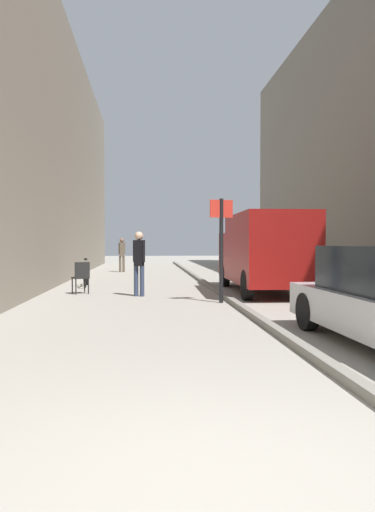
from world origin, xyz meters
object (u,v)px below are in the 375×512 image
pedestrian_main_foreground (122,252)px  pedestrian_mid_block (139,259)px  street_sign_post (221,241)px  bicycle_leaning (86,275)px  cafe_chair_near_window (81,275)px  delivery_van (263,251)px

pedestrian_main_foreground → pedestrian_mid_block: (1.04, -11.02, 0.03)m
street_sign_post → bicycle_leaning: 6.26m
pedestrian_main_foreground → cafe_chair_near_window: size_ratio=1.87×
cafe_chair_near_window → pedestrian_main_foreground: bearing=61.5°
delivery_van → cafe_chair_near_window: bearing=-179.4°
pedestrian_main_foreground → bicycle_leaning: (-0.82, -7.88, -0.63)m
delivery_van → street_sign_post: street_sign_post is taller
pedestrian_mid_block → delivery_van: delivery_van is taller
bicycle_leaning → cafe_chair_near_window: bicycle_leaning is taller
delivery_van → street_sign_post: size_ratio=2.12×
pedestrian_mid_block → bicycle_leaning: 3.71m
pedestrian_main_foreground → street_sign_post: street_sign_post is taller
bicycle_leaning → cafe_chair_near_window: (0.16, -2.37, 0.17)m
pedestrian_main_foreground → pedestrian_mid_block: 11.07m
cafe_chair_near_window → delivery_van: bearing=-25.6°
pedestrian_mid_block → delivery_van: (3.73, 0.69, 0.21)m
pedestrian_main_foreground → bicycle_leaning: 7.95m
pedestrian_mid_block → cafe_chair_near_window: (-1.70, 0.76, -0.50)m
delivery_van → bicycle_leaning: (-5.59, 2.45, -0.88)m
delivery_van → bicycle_leaning: 6.17m
pedestrian_main_foreground → bicycle_leaning: bearing=-102.5°
bicycle_leaning → pedestrian_main_foreground: bearing=80.8°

